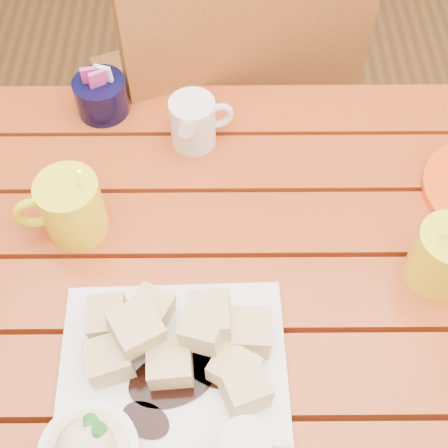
{
  "coord_description": "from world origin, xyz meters",
  "views": [
    {
      "loc": [
        0.04,
        -0.4,
        1.5
      ],
      "look_at": [
        0.04,
        0.06,
        0.82
      ],
      "focal_mm": 50.0,
      "sensor_mm": 36.0,
      "label": 1
    }
  ],
  "objects_px": {
    "dessert_plate": "(159,394)",
    "coffee_mug_right": "(445,255)",
    "chair_far": "(227,105)",
    "coffee_mug_left": "(70,207)",
    "table": "(198,326)"
  },
  "relations": [
    {
      "from": "dessert_plate",
      "to": "coffee_mug_right",
      "type": "distance_m",
      "value": 0.41
    },
    {
      "from": "dessert_plate",
      "to": "chair_far",
      "type": "relative_size",
      "value": 0.3
    },
    {
      "from": "coffee_mug_left",
      "to": "chair_far",
      "type": "bearing_deg",
      "value": 53.57
    },
    {
      "from": "coffee_mug_right",
      "to": "dessert_plate",
      "type": "bearing_deg",
      "value": -170.48
    },
    {
      "from": "dessert_plate",
      "to": "coffee_mug_right",
      "type": "bearing_deg",
      "value": 25.86
    },
    {
      "from": "dessert_plate",
      "to": "chair_far",
      "type": "distance_m",
      "value": 0.76
    },
    {
      "from": "coffee_mug_right",
      "to": "chair_far",
      "type": "xyz_separation_m",
      "value": [
        -0.28,
        0.53,
        -0.26
      ]
    },
    {
      "from": "coffee_mug_left",
      "to": "coffee_mug_right",
      "type": "relative_size",
      "value": 1.03
    },
    {
      "from": "coffee_mug_left",
      "to": "coffee_mug_right",
      "type": "xyz_separation_m",
      "value": [
        0.5,
        -0.08,
        -0.0
      ]
    },
    {
      "from": "coffee_mug_right",
      "to": "chair_far",
      "type": "distance_m",
      "value": 0.66
    },
    {
      "from": "dessert_plate",
      "to": "coffee_mug_right",
      "type": "relative_size",
      "value": 2.03
    },
    {
      "from": "table",
      "to": "chair_far",
      "type": "relative_size",
      "value": 1.24
    },
    {
      "from": "coffee_mug_right",
      "to": "coffee_mug_left",
      "type": "bearing_deg",
      "value": 154.65
    },
    {
      "from": "table",
      "to": "dessert_plate",
      "type": "bearing_deg",
      "value": -104.08
    },
    {
      "from": "dessert_plate",
      "to": "chair_far",
      "type": "xyz_separation_m",
      "value": [
        0.09,
        0.71,
        -0.24
      ]
    }
  ]
}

